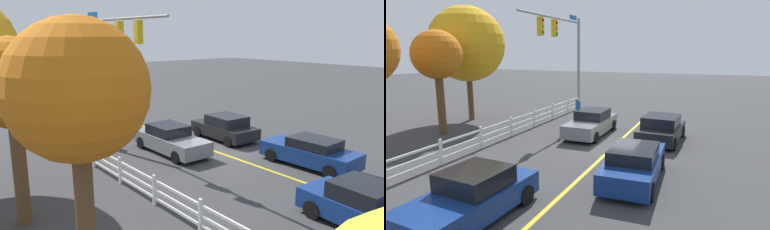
# 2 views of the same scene
# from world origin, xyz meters

# --- Properties ---
(ground_plane) EXTENTS (120.00, 120.00, 0.00)m
(ground_plane) POSITION_xyz_m (0.00, 0.00, 0.00)
(ground_plane) COLOR #38383A
(lane_center_stripe) EXTENTS (28.00, 0.16, 0.01)m
(lane_center_stripe) POSITION_xyz_m (-4.00, 0.00, 0.00)
(lane_center_stripe) COLOR gold
(lane_center_stripe) RESTS_ON ground_plane
(signal_assembly) EXTENTS (7.71, 0.38, 7.22)m
(signal_assembly) POSITION_xyz_m (3.60, 4.48, 5.09)
(signal_assembly) COLOR gray
(signal_assembly) RESTS_ON ground_plane
(car_0) EXTENTS (4.37, 2.16, 1.46)m
(car_0) POSITION_xyz_m (-8.67, 1.70, 0.69)
(car_0) COLOR navy
(car_0) RESTS_ON ground_plane
(car_1) EXTENTS (4.23, 2.22, 1.46)m
(car_1) POSITION_xyz_m (1.86, -2.08, 0.71)
(car_1) COLOR black
(car_1) RESTS_ON ground_plane
(car_2) EXTENTS (4.63, 2.04, 1.39)m
(car_2) POSITION_xyz_m (-4.06, -1.97, 0.68)
(car_2) COLOR navy
(car_2) RESTS_ON ground_plane
(car_4) EXTENTS (4.76, 1.91, 1.47)m
(car_4) POSITION_xyz_m (1.79, 1.94, 0.70)
(car_4) COLOR slate
(car_4) RESTS_ON ground_plane
(pedestrian) EXTENTS (0.48, 0.45, 1.69)m
(pedestrian) POSITION_xyz_m (4.79, 4.09, 0.93)
(pedestrian) COLOR #191E3F
(pedestrian) RESTS_ON ground_plane
(white_rail_fence) EXTENTS (26.10, 0.10, 1.15)m
(white_rail_fence) POSITION_xyz_m (-3.00, 6.08, 0.60)
(white_rail_fence) COLOR white
(white_rail_fence) RESTS_ON ground_plane
(tree_1) EXTENTS (5.18, 5.18, 7.93)m
(tree_1) POSITION_xyz_m (2.39, 11.41, 5.33)
(tree_1) COLOR brown
(tree_1) RESTS_ON ground_plane
(tree_2) EXTENTS (2.82, 2.82, 6.07)m
(tree_2) POSITION_xyz_m (-1.51, 10.17, 4.57)
(tree_2) COLOR brown
(tree_2) RESTS_ON ground_plane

